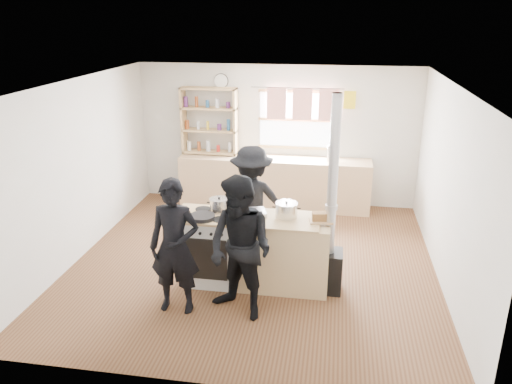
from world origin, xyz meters
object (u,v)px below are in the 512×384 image
stockpot_counter (286,210)px  cooking_island (258,251)px  person_far (252,201)px  bread_board (321,218)px  thermos (330,153)px  flue_heater (329,244)px  person_near_right (241,249)px  person_near_left (175,247)px  roast_tray (253,212)px  skillet_greens (202,217)px  stockpot_stove (219,205)px

stockpot_counter → cooking_island: bearing=-168.7°
cooking_island → person_far: (-0.22, 0.84, 0.34)m
cooking_island → stockpot_counter: stockpot_counter is taller
stockpot_counter → person_far: person_far is taller
bread_board → person_far: 1.33m
thermos → bread_board: (-0.03, -2.78, -0.06)m
thermos → cooking_island: size_ratio=0.14×
flue_heater → person_near_right: flue_heater is taller
cooking_island → person_near_left: bearing=-138.8°
person_near_left → bread_board: bearing=23.3°
cooking_island → roast_tray: roast_tray is taller
skillet_greens → stockpot_stove: stockpot_stove is taller
skillet_greens → flue_heater: (1.57, 0.14, -0.31)m
skillet_greens → stockpot_stove: (0.15, 0.27, 0.06)m
bread_board → person_near_left: 1.79m
stockpot_stove → stockpot_counter: bearing=-2.9°
thermos → roast_tray: thermos is taller
cooking_island → person_near_right: (-0.08, -0.73, 0.38)m
roast_tray → person_near_left: bearing=-134.0°
stockpot_counter → stockpot_stove: bearing=177.1°
roast_tray → skillet_greens: bearing=-159.8°
roast_tray → bread_board: (0.85, -0.08, 0.02)m
stockpot_stove → person_near_left: 0.94m
cooking_island → person_far: size_ratio=1.22×
cooking_island → person_near_left: (-0.84, -0.74, 0.34)m
thermos → roast_tray: 2.85m
thermos → cooking_island: bearing=-106.5°
roast_tray → person_near_right: (-0.01, -0.80, -0.12)m
person_near_left → flue_heater: bearing=21.7°
person_far → bread_board: bearing=124.2°
bread_board → person_near_right: bearing=-140.2°
stockpot_counter → thermos: bearing=80.2°
flue_heater → person_near_right: size_ratio=1.48×
stockpot_counter → person_near_left: person_near_left is taller
person_far → flue_heater: bearing=127.0°
bread_board → person_near_right: (-0.86, -0.72, -0.14)m
bread_board → person_far: person_far is taller
stockpot_stove → skillet_greens: bearing=-119.6°
flue_heater → person_near_right: (-0.98, -0.71, 0.20)m
thermos → skillet_greens: 3.29m
person_near_left → person_far: size_ratio=1.00×
cooking_island → roast_tray: 0.51m
stockpot_stove → stockpot_counter: 0.87m
flue_heater → person_far: size_ratio=1.55×
person_far → stockpot_stove: bearing=52.4°
flue_heater → person_near_left: size_ratio=1.54×
roast_tray → cooking_island: bearing=-44.9°
skillet_greens → roast_tray: size_ratio=1.21×
skillet_greens → roast_tray: roast_tray is taller
flue_heater → person_near_left: flue_heater is taller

